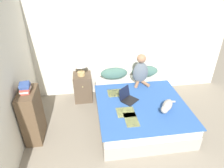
{
  "coord_description": "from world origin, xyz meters",
  "views": [
    {
      "loc": [
        -0.85,
        -0.62,
        2.73
      ],
      "look_at": [
        -0.38,
        2.64,
        0.81
      ],
      "focal_mm": 32.0,
      "sensor_mm": 36.0,
      "label": 1
    }
  ],
  "objects": [
    {
      "name": "laptop_open",
      "position": [
        -0.07,
        2.57,
        0.51
      ],
      "size": [
        0.41,
        0.41,
        0.25
      ],
      "rotation": [
        0.0,
        0.0,
        0.71
      ],
      "color": "black",
      "rests_on": "bed"
    },
    {
      "name": "pillow_near",
      "position": [
        -0.21,
        3.49,
        0.6
      ],
      "size": [
        0.64,
        0.26,
        0.27
      ],
      "color": "#42665B",
      "rests_on": "bed"
    },
    {
      "name": "nightstand",
      "position": [
        -0.95,
        3.42,
        0.32
      ],
      "size": [
        0.4,
        0.46,
        0.64
      ],
      "color": "brown",
      "rests_on": "ground_plane"
    },
    {
      "name": "table_lamp",
      "position": [
        -0.96,
        3.41,
        0.97
      ],
      "size": [
        0.3,
        0.3,
        0.47
      ],
      "color": "tan",
      "rests_on": "nightstand"
    },
    {
      "name": "wall_back",
      "position": [
        0.0,
        3.72,
        1.27
      ],
      "size": [
        5.03,
        0.05,
        2.55
      ],
      "color": "beige",
      "rests_on": "ground_plane"
    },
    {
      "name": "bookshelf",
      "position": [
        -1.84,
        2.3,
        0.49
      ],
      "size": [
        0.28,
        0.57,
        0.98
      ],
      "color": "brown",
      "rests_on": "ground_plane"
    },
    {
      "name": "pillow_far",
      "position": [
        0.54,
        3.49,
        0.6
      ],
      "size": [
        0.64,
        0.26,
        0.27
      ],
      "color": "#42665B",
      "rests_on": "bed"
    },
    {
      "name": "book_stack_top",
      "position": [
        -1.85,
        2.31,
        1.06
      ],
      "size": [
        0.18,
        0.23,
        0.16
      ],
      "color": "#B24238",
      "rests_on": "bookshelf"
    },
    {
      "name": "bed",
      "position": [
        0.17,
        2.59,
        0.23
      ],
      "size": [
        1.7,
        2.11,
        0.46
      ],
      "color": "#9E998E",
      "rests_on": "ground_plane"
    },
    {
      "name": "cat_tabby",
      "position": [
        0.57,
        2.15,
        0.55
      ],
      "size": [
        0.43,
        0.44,
        0.19
      ],
      "rotation": [
        0.0,
        0.0,
        -2.22
      ],
      "color": "#A8A399",
      "rests_on": "bed"
    },
    {
      "name": "person_sitting",
      "position": [
        0.34,
        3.21,
        0.76
      ],
      "size": [
        0.36,
        0.34,
        0.69
      ],
      "color": "slate",
      "rests_on": "bed"
    }
  ]
}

